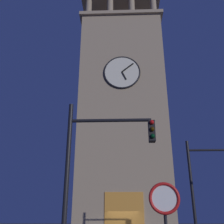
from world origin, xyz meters
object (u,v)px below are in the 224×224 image
object	(u,v)px
traffic_signal_mid	(213,178)
traffic_signal_far	(96,161)
no_horn_sign	(165,208)
clocktower	(122,117)

from	to	relation	value
traffic_signal_mid	traffic_signal_far	distance (m)	7.99
traffic_signal_far	no_horn_sign	distance (m)	3.12
traffic_signal_mid	no_horn_sign	size ratio (longest dim) A/B	2.12
traffic_signal_mid	traffic_signal_far	size ratio (longest dim) A/B	1.02
traffic_signal_far	clocktower	bearing A→B (deg)	-93.39
clocktower	no_horn_sign	bearing A→B (deg)	92.68
no_horn_sign	traffic_signal_mid	bearing A→B (deg)	-116.54
clocktower	traffic_signal_mid	distance (m)	14.94
traffic_signal_mid	traffic_signal_far	xyz separation A→B (m)	(5.69, 5.61, -0.18)
traffic_signal_far	traffic_signal_mid	bearing A→B (deg)	-135.37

